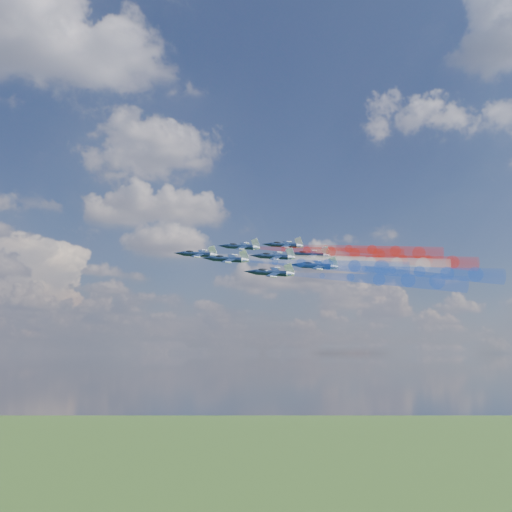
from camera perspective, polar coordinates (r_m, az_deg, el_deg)
name	(u,v)px	position (r m, az deg, el deg)	size (l,w,h in m)	color
jet_lead	(197,254)	(164.27, -5.62, 0.17)	(10.05, 12.56, 3.35)	black
trail_lead	(290,259)	(160.78, 3.29, -0.33)	(4.19, 39.99, 4.19)	silver
jet_inner_left	(228,259)	(152.88, -2.73, -0.31)	(10.05, 12.56, 3.35)	black
trail_inner_left	(328,265)	(150.83, 6.87, -0.85)	(4.19, 39.99, 4.19)	blue
jet_inner_right	(241,247)	(169.96, -1.48, 0.88)	(10.05, 12.56, 3.35)	black
trail_inner_right	(331,252)	(168.23, 7.16, 0.41)	(4.19, 39.99, 4.19)	red
jet_outer_left	(271,273)	(143.17, 1.47, -1.63)	(10.05, 12.56, 3.35)	black
trail_outer_left	(379,279)	(143.17, 11.69, -2.19)	(4.19, 39.99, 4.19)	blue
jet_center_third	(274,257)	(159.39, 1.76, -0.06)	(10.05, 12.56, 3.35)	black
trail_center_third	(371,262)	(159.25, 10.94, -0.57)	(4.19, 39.99, 4.19)	silver
jet_outer_right	(284,245)	(176.20, 2.73, 1.04)	(10.05, 12.56, 3.35)	black
trail_outer_right	(372,250)	(176.27, 11.03, 0.58)	(4.19, 39.99, 4.19)	red
jet_rear_left	(316,266)	(150.87, 5.75, -0.95)	(10.05, 12.56, 3.35)	black
trail_rear_left	(420,272)	(152.63, 15.37, -1.47)	(4.19, 39.99, 4.19)	blue
jet_rear_right	(310,255)	(168.16, 5.21, 0.12)	(10.05, 12.56, 3.35)	black
trail_rear_right	(403,260)	(169.44, 13.86, -0.36)	(4.19, 39.99, 4.19)	red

